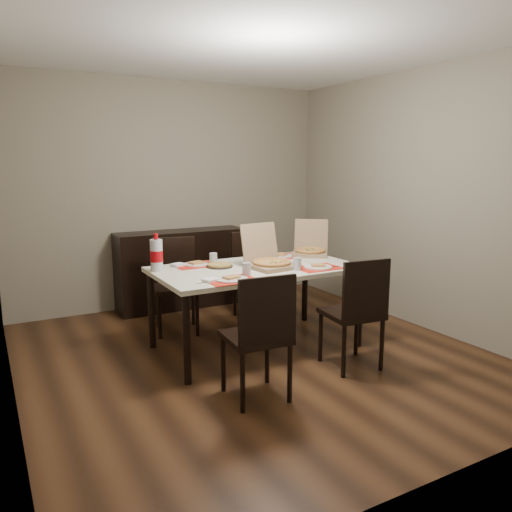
% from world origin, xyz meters
% --- Properties ---
extents(ground, '(3.80, 4.00, 0.02)m').
position_xyz_m(ground, '(0.00, 0.00, -0.01)').
color(ground, '#442815').
rests_on(ground, ground).
extents(room_walls, '(3.84, 4.02, 2.62)m').
position_xyz_m(room_walls, '(0.00, 0.43, 1.73)').
color(room_walls, gray).
rests_on(room_walls, ground).
extents(sideboard, '(1.50, 0.40, 0.90)m').
position_xyz_m(sideboard, '(0.00, 1.78, 0.45)').
color(sideboard, black).
rests_on(sideboard, ground).
extents(dining_table, '(1.80, 1.00, 0.75)m').
position_xyz_m(dining_table, '(0.12, 0.19, 0.68)').
color(dining_table, beige).
rests_on(dining_table, ground).
extents(chair_near_left, '(0.45, 0.45, 0.93)m').
position_xyz_m(chair_near_left, '(-0.38, -0.75, 0.51)').
color(chair_near_left, black).
rests_on(chair_near_left, ground).
extents(chair_near_right, '(0.46, 0.46, 0.93)m').
position_xyz_m(chair_near_right, '(0.58, -0.64, 0.51)').
color(chair_near_right, black).
rests_on(chair_near_right, ground).
extents(chair_far_left, '(0.52, 0.52, 0.93)m').
position_xyz_m(chair_far_left, '(-0.35, 1.02, 0.51)').
color(chair_far_left, black).
rests_on(chair_far_left, ground).
extents(chair_far_right, '(0.48, 0.48, 0.93)m').
position_xyz_m(chair_far_right, '(0.54, 1.01, 0.51)').
color(chair_far_right, black).
rests_on(chair_far_right, ground).
extents(setting_near_left, '(0.51, 0.30, 0.11)m').
position_xyz_m(setting_near_left, '(-0.28, -0.14, 0.77)').
color(setting_near_left, red).
rests_on(setting_near_left, dining_table).
extents(setting_near_right, '(0.47, 0.30, 0.11)m').
position_xyz_m(setting_near_right, '(0.52, -0.11, 0.77)').
color(setting_near_right, red).
rests_on(setting_near_right, dining_table).
extents(setting_far_left, '(0.46, 0.30, 0.11)m').
position_xyz_m(setting_far_left, '(-0.30, 0.51, 0.77)').
color(setting_far_left, red).
rests_on(setting_far_left, dining_table).
extents(setting_far_right, '(0.46, 0.30, 0.11)m').
position_xyz_m(setting_far_right, '(0.52, 0.50, 0.77)').
color(setting_far_right, red).
rests_on(setting_far_right, dining_table).
extents(napkin_loose, '(0.16, 0.16, 0.02)m').
position_xyz_m(napkin_loose, '(0.23, 0.12, 0.76)').
color(napkin_loose, white).
rests_on(napkin_loose, dining_table).
extents(pizza_box_center, '(0.42, 0.46, 0.38)m').
position_xyz_m(pizza_box_center, '(0.21, 0.12, 0.81)').
color(pizza_box_center, '#8A6F4F').
rests_on(pizza_box_center, dining_table).
extents(pizza_box_right, '(0.50, 0.51, 0.34)m').
position_xyz_m(pizza_box_right, '(0.90, 0.47, 0.81)').
color(pizza_box_right, '#8A6F4F').
rests_on(pizza_box_right, dining_table).
extents(faina_plate, '(0.24, 0.24, 0.03)m').
position_xyz_m(faina_plate, '(-0.17, 0.35, 0.76)').
color(faina_plate, black).
rests_on(faina_plate, dining_table).
extents(dip_bowl, '(0.17, 0.17, 0.03)m').
position_xyz_m(dip_bowl, '(0.21, 0.43, 0.77)').
color(dip_bowl, white).
rests_on(dip_bowl, dining_table).
extents(soda_bottle, '(0.11, 0.11, 0.33)m').
position_xyz_m(soda_bottle, '(-0.72, 0.45, 0.89)').
color(soda_bottle, silver).
rests_on(soda_bottle, dining_table).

